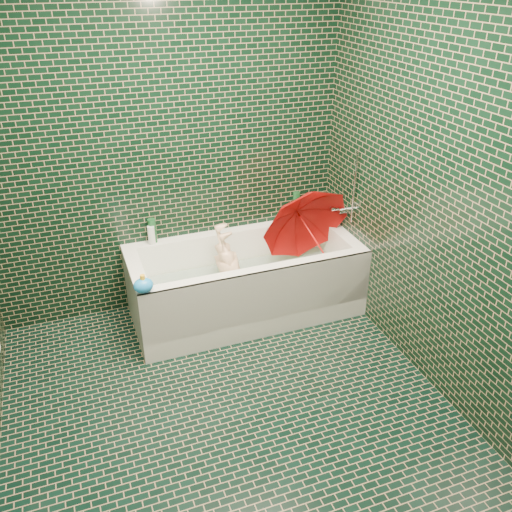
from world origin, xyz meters
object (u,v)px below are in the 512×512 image
object	(u,v)px
child	(234,279)
umbrella	(312,235)
bath_toy	(143,285)
rubber_duck	(299,214)
bathtub	(246,289)

from	to	relation	value
child	umbrella	distance (m)	0.67
umbrella	bath_toy	bearing A→B (deg)	-163.35
umbrella	rubber_duck	size ratio (longest dim) A/B	5.14
child	bath_toy	bearing A→B (deg)	-55.20
bath_toy	rubber_duck	bearing A→B (deg)	33.60
bathtub	bath_toy	size ratio (longest dim) A/B	12.18
bathtub	rubber_duck	xyz separation A→B (m)	(0.59, 0.35, 0.38)
rubber_duck	bath_toy	world-z (taller)	bath_toy
bathtub	rubber_duck	world-z (taller)	rubber_duck
bathtub	umbrella	xyz separation A→B (m)	(0.50, -0.07, 0.40)
bathtub	umbrella	distance (m)	0.65
umbrella	rubber_duck	world-z (taller)	umbrella
bathtub	rubber_duck	bearing A→B (deg)	30.56
child	rubber_duck	distance (m)	0.81
bath_toy	bathtub	bearing A→B (deg)	29.91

